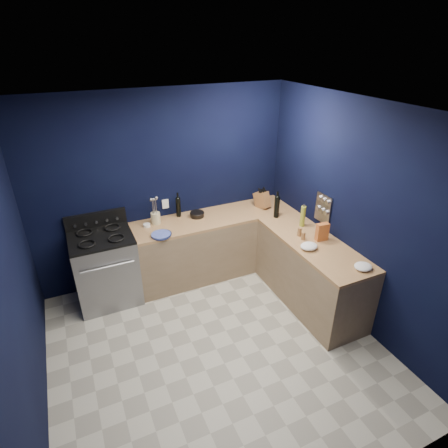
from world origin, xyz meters
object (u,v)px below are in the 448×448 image
gas_range (106,269)px  knife_block (262,200)px  utensil_crock (156,218)px  crouton_bag (322,232)px  plate_stack (161,235)px

gas_range → knife_block: size_ratio=4.05×
utensil_crock → crouton_bag: size_ratio=0.70×
crouton_bag → knife_block: bearing=104.6°
knife_block → crouton_bag: 1.16m
gas_range → utensil_crock: size_ratio=5.91×
knife_block → utensil_crock: bearing=156.5°
gas_range → plate_stack: 0.87m
gas_range → crouton_bag: (2.47, -1.13, 0.55)m
gas_range → crouton_bag: bearing=-24.5°
plate_stack → knife_block: bearing=8.2°
plate_stack → utensil_crock: 0.37m
plate_stack → crouton_bag: bearing=-27.3°
gas_range → crouton_bag: 2.77m
utensil_crock → knife_block: size_ratio=0.68×
gas_range → utensil_crock: 0.92m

